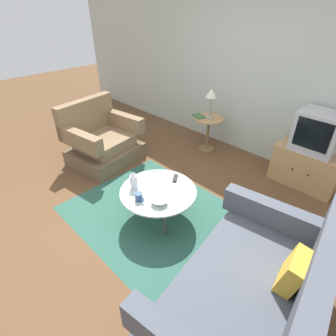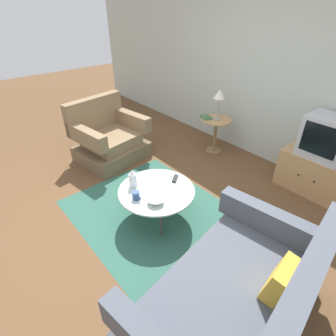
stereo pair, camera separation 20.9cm
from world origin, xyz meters
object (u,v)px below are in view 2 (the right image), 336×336
at_px(couch, 235,300).
at_px(vase, 133,179).
at_px(bowl, 156,201).
at_px(tv_stand, 314,173).
at_px(side_table, 216,129).
at_px(mug, 136,195).
at_px(armchair, 109,139).
at_px(coffee_table, 157,192).
at_px(television, 327,138).
at_px(book, 206,117).
at_px(tv_remote_dark, 175,178).
at_px(table_lamp, 219,96).

xyz_separation_m(couch, vase, (-1.56, 0.14, 0.22)).
height_order(vase, bowl, vase).
distance_m(couch, vase, 1.58).
distance_m(tv_stand, bowl, 2.20).
relative_size(side_table, bowl, 3.31).
bearing_deg(mug, armchair, 160.36).
distance_m(armchair, coffee_table, 1.65).
xyz_separation_m(tv_stand, vase, (-1.14, -2.08, 0.25)).
bearing_deg(coffee_table, side_table, 110.46).
bearing_deg(bowl, television, 70.19).
relative_size(television, book, 2.19).
height_order(television, book, television).
xyz_separation_m(couch, tv_remote_dark, (-1.35, 0.59, 0.12)).
relative_size(armchair, mug, 8.77).
bearing_deg(mug, bowl, 31.64).
height_order(couch, book, couch).
xyz_separation_m(table_lamp, book, (-0.15, -0.09, -0.36)).
xyz_separation_m(couch, television, (-0.42, 2.21, 0.49)).
bearing_deg(book, table_lamp, 47.38).
relative_size(couch, tv_remote_dark, 11.57).
height_order(armchair, vase, armchair).
relative_size(television, mug, 4.12).
relative_size(table_lamp, vase, 2.18).
distance_m(couch, tv_stand, 2.26).
height_order(television, mug, television).
bearing_deg(armchair, tv_stand, 113.89).
xyz_separation_m(vase, mug, (0.21, -0.10, -0.06)).
xyz_separation_m(couch, tv_stand, (-0.42, 2.22, -0.03)).
relative_size(coffee_table, book, 3.62).
bearing_deg(bowl, armchair, 165.74).
xyz_separation_m(side_table, tv_remote_dark, (0.63, -1.45, 0.01)).
height_order(armchair, mug, armchair).
relative_size(armchair, side_table, 1.89).
distance_m(tv_stand, vase, 2.38).
height_order(tv_stand, tv_remote_dark, tv_stand).
bearing_deg(tv_stand, armchair, -147.60).
xyz_separation_m(mug, tv_remote_dark, (-0.00, 0.55, -0.03)).
bearing_deg(coffee_table, tv_remote_dark, 94.03).
distance_m(coffee_table, vase, 0.31).
bearing_deg(mug, vase, 153.53).
xyz_separation_m(coffee_table, tv_remote_dark, (-0.02, 0.29, 0.04)).
bearing_deg(television, armchair, -147.68).
xyz_separation_m(tv_stand, television, (0.00, -0.00, 0.52)).
relative_size(side_table, tv_remote_dark, 3.98).
bearing_deg(television, table_lamp, -173.62).
distance_m(tv_stand, tv_remote_dark, 1.88).
distance_m(vase, book, 1.90).
bearing_deg(coffee_table, couch, -12.68).
bearing_deg(table_lamp, couch, -45.94).
bearing_deg(tv_remote_dark, side_table, -12.37).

